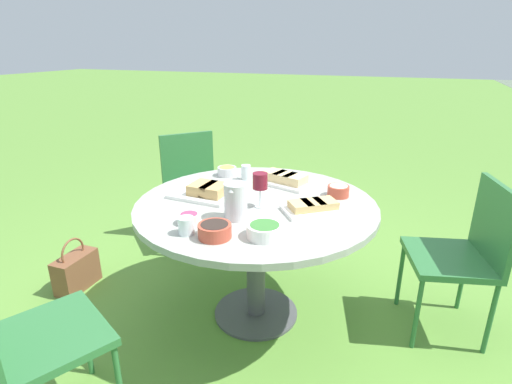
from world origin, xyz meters
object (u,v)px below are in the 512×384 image
(dining_table, at_px, (256,219))
(chair_near_left, at_px, (193,180))
(handbag, at_px, (76,271))
(chair_far_back, at_px, (466,248))
(water_pitcher, at_px, (236,201))
(wine_glass, at_px, (260,182))
(chair_near_right, at_px, (22,331))

(dining_table, xyz_separation_m, chair_near_left, (-0.77, -0.84, -0.11))
(handbag, bearing_deg, chair_far_back, 100.68)
(dining_table, height_order, chair_near_left, chair_near_left)
(water_pitcher, relative_size, wine_glass, 0.98)
(chair_near_right, distance_m, handbag, 1.19)
(wine_glass, distance_m, handbag, 1.49)
(dining_table, distance_m, handbag, 1.34)
(chair_near_right, xyz_separation_m, handbag, (-0.90, -0.67, -0.40))
(chair_far_back, height_order, wine_glass, wine_glass)
(chair_near_left, relative_size, chair_near_right, 1.00)
(chair_far_back, distance_m, water_pitcher, 1.28)
(dining_table, bearing_deg, chair_far_back, 104.23)
(dining_table, distance_m, wine_glass, 0.25)
(chair_far_back, bearing_deg, wine_glass, -72.56)
(dining_table, distance_m, chair_near_left, 1.15)
(dining_table, bearing_deg, chair_near_right, -27.89)
(chair_near_left, xyz_separation_m, chair_near_right, (1.84, 0.27, 0.00))
(chair_near_right, bearing_deg, chair_near_left, -171.50)
(wine_glass, height_order, handbag, wine_glass)
(chair_near_left, height_order, chair_near_right, same)
(water_pitcher, height_order, wine_glass, wine_glass)
(dining_table, height_order, chair_far_back, chair_far_back)
(dining_table, relative_size, wine_glass, 7.04)
(chair_near_left, height_order, water_pitcher, water_pitcher)
(chair_near_left, distance_m, chair_far_back, 2.01)
(chair_near_left, relative_size, handbag, 2.42)
(chair_near_left, distance_m, chair_near_right, 1.86)
(dining_table, xyz_separation_m, handbag, (0.16, -1.23, -0.51))
(chair_far_back, bearing_deg, chair_near_right, -51.24)
(wine_glass, bearing_deg, handbag, -85.24)
(chair_near_left, bearing_deg, handbag, -23.00)
(chair_near_left, xyz_separation_m, chair_far_back, (0.49, 1.95, 0.00))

